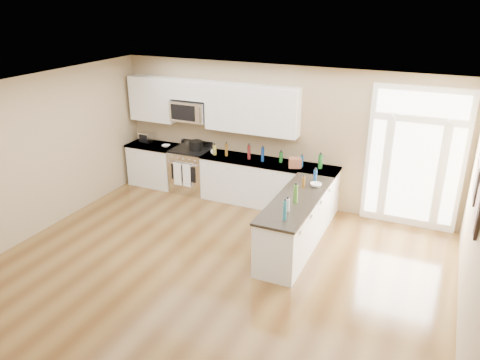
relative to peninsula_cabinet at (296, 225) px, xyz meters
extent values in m
plane|color=#553618|center=(-0.93, -2.24, -0.43)|extent=(8.00, 8.00, 0.00)
plane|color=tan|center=(-0.93, 1.76, 0.97)|extent=(7.00, 0.00, 7.00)
plane|color=tan|center=(2.57, -2.24, 0.97)|extent=(0.00, 8.00, 8.00)
plane|color=white|center=(-0.93, -2.24, 2.37)|extent=(8.00, 8.00, 0.00)
cube|color=white|center=(-3.80, 1.45, 0.02)|extent=(1.06, 0.62, 0.90)
cube|color=black|center=(-3.80, 1.45, -0.38)|extent=(1.02, 0.52, 0.10)
cube|color=black|center=(-3.80, 1.45, 0.49)|extent=(1.10, 0.66, 0.04)
cube|color=white|center=(-1.08, 1.45, 0.02)|extent=(2.81, 0.62, 0.90)
cube|color=black|center=(-1.08, 1.45, -0.38)|extent=(2.77, 0.52, 0.10)
cube|color=black|center=(-1.08, 1.45, 0.49)|extent=(2.85, 0.66, 0.04)
cube|color=white|center=(0.00, 0.00, 0.02)|extent=(0.65, 2.28, 0.90)
cube|color=black|center=(0.00, 0.00, -0.38)|extent=(0.61, 2.18, 0.10)
cube|color=black|center=(0.00, 0.00, 0.49)|extent=(0.69, 2.32, 0.04)
cube|color=white|center=(-3.81, 1.59, 1.49)|extent=(1.04, 0.33, 0.95)
cube|color=white|center=(-1.50, 1.59, 1.49)|extent=(1.94, 0.33, 0.95)
cube|color=white|center=(-2.88, 1.59, 1.77)|extent=(0.82, 0.33, 0.40)
cube|color=silver|center=(-2.88, 1.56, 1.33)|extent=(0.78, 0.40, 0.42)
cube|color=black|center=(-2.94, 1.35, 1.33)|extent=(0.56, 0.01, 0.32)
cube|color=white|center=(1.62, 1.72, 0.87)|extent=(1.70, 0.08, 2.60)
cube|color=white|center=(1.62, 1.67, 0.62)|extent=(0.78, 0.02, 1.80)
cube|color=white|center=(0.96, 1.67, 0.62)|extent=(0.22, 0.02, 1.80)
cube|color=white|center=(2.28, 1.67, 0.62)|extent=(0.22, 0.02, 1.80)
cube|color=white|center=(1.62, 1.67, 1.87)|extent=(1.50, 0.02, 0.40)
cube|color=black|center=(2.54, -0.04, 1.27)|extent=(0.04, 0.58, 0.58)
cube|color=#963C3D|center=(2.52, -0.04, 1.27)|extent=(0.01, 0.46, 0.46)
cube|color=black|center=(2.54, -1.04, 1.27)|extent=(0.04, 0.58, 0.58)
cube|color=#963C3D|center=(2.52, -1.04, 1.27)|extent=(0.01, 0.46, 0.46)
cube|color=silver|center=(-2.85, 1.45, 0.03)|extent=(0.80, 0.65, 0.92)
cube|color=black|center=(-2.85, 1.45, 0.50)|extent=(0.80, 0.60, 0.03)
cube|color=silver|center=(-2.85, 1.75, 0.58)|extent=(0.80, 0.04, 0.14)
cube|color=black|center=(-2.85, 1.12, 0.09)|extent=(0.58, 0.01, 0.34)
cylinder|color=silver|center=(-2.85, 1.09, 0.31)|extent=(0.70, 0.02, 0.02)
cube|color=white|center=(-2.97, 1.08, 0.07)|extent=(0.18, 0.02, 0.50)
cube|color=white|center=(-2.75, 1.08, 0.07)|extent=(0.18, 0.02, 0.50)
cylinder|color=black|center=(-2.73, 1.48, 0.62)|extent=(0.32, 0.32, 0.21)
cube|color=silver|center=(-4.03, 1.53, 0.62)|extent=(0.27, 0.22, 0.22)
cube|color=brown|center=(-0.48, 1.35, 0.60)|extent=(0.28, 0.25, 0.19)
imported|color=white|center=(-3.43, 1.41, 0.53)|extent=(0.19, 0.19, 0.04)
imported|color=white|center=(0.15, 0.59, 0.54)|extent=(0.26, 0.26, 0.06)
imported|color=white|center=(-2.27, 1.41, 0.55)|extent=(0.15, 0.15, 0.09)
cylinder|color=#19591E|center=(-0.03, 1.50, 0.64)|extent=(0.08, 0.08, 0.28)
cylinder|color=navy|center=(0.08, 0.76, 0.62)|extent=(0.06, 0.06, 0.24)
cylinder|color=brown|center=(-1.98, 1.42, 0.64)|extent=(0.06, 0.06, 0.26)
cylinder|color=olive|center=(-2.23, 1.38, 0.61)|extent=(0.08, 0.08, 0.21)
cylinder|color=#26727F|center=(0.08, -0.84, 0.66)|extent=(0.06, 0.06, 0.30)
cylinder|color=#591919|center=(-1.48, 1.43, 0.65)|extent=(0.06, 0.06, 0.29)
cylinder|color=#B2B2B7|center=(0.01, -0.54, 0.61)|extent=(0.07, 0.07, 0.21)
cylinder|color=navy|center=(-1.18, 1.41, 0.65)|extent=(0.06, 0.06, 0.29)
cylinder|color=#3F7226|center=(0.03, -0.19, 0.66)|extent=(0.07, 0.07, 0.30)
cylinder|color=#19591E|center=(-0.83, 1.52, 0.61)|extent=(0.07, 0.07, 0.21)
cylinder|color=navy|center=(-0.38, 1.43, 0.61)|extent=(0.06, 0.06, 0.22)
cylinder|color=brown|center=(-0.04, 0.46, 0.60)|extent=(0.06, 0.06, 0.19)
camera|label=1|loc=(2.03, -6.75, 3.64)|focal=35.00mm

